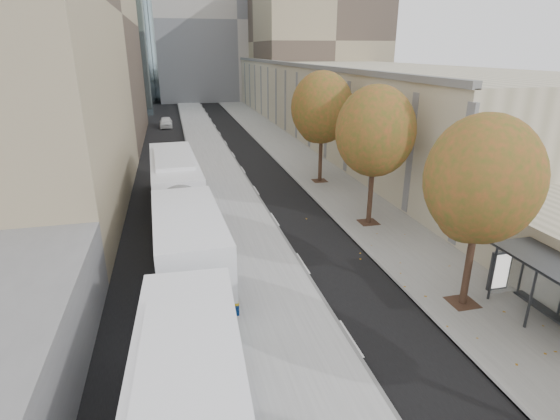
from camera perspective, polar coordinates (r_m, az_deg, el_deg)
name	(u,v)px	position (r m, az deg, el deg)	size (l,w,h in m)	color
bus_platform	(218,174)	(36.53, -8.07, 4.73)	(4.25, 150.00, 0.15)	#A2A2A2
sidewalk	(311,168)	(38.11, 4.02, 5.48)	(4.75, 150.00, 0.08)	gray
building_tan	(325,90)	(68.22, 5.93, 15.31)	(18.00, 92.00, 8.00)	tan
building_far_block	(231,22)	(97.13, -6.46, 23.22)	(30.00, 18.00, 30.00)	#A79F98
bus_shelter	(558,274)	(18.56, 32.51, -7.06)	(1.90, 4.40, 2.53)	#383A3F
tree_c	(483,180)	(17.54, 24.96, 3.62)	(4.20, 4.20, 7.28)	black
tree_d	(375,131)	(24.94, 12.33, 9.99)	(4.40, 4.40, 7.60)	black
tree_e	(322,108)	(33.15, 5.51, 13.16)	(4.60, 4.60, 7.92)	black
bus_far	(180,202)	(24.78, -12.98, 1.00)	(3.62, 19.48, 3.23)	white
distant_car	(166,122)	(60.78, -14.68, 11.04)	(1.62, 4.02, 1.37)	silver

